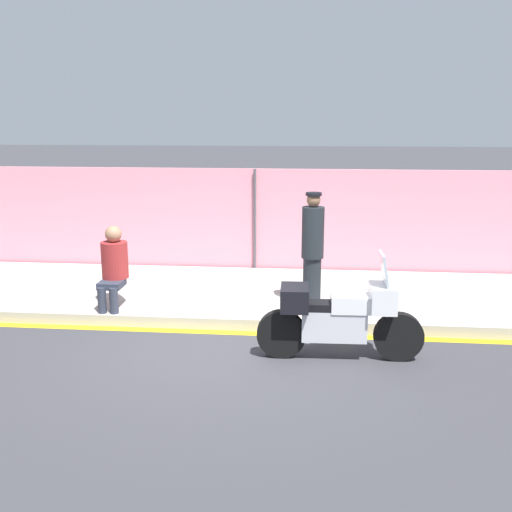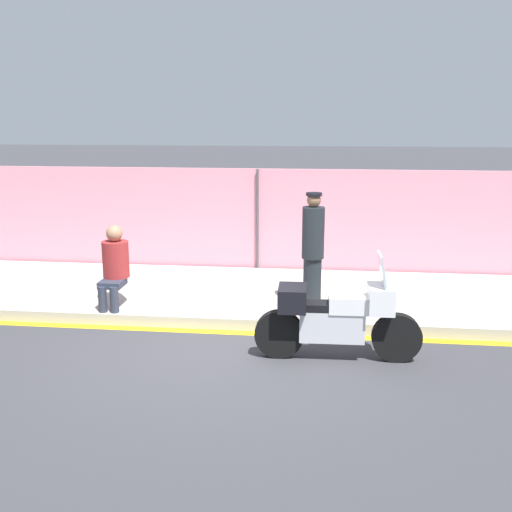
{
  "view_description": "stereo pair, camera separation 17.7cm",
  "coord_description": "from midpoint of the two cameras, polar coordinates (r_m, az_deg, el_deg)",
  "views": [
    {
      "loc": [
        1.15,
        -7.51,
        3.08
      ],
      "look_at": [
        0.28,
        1.31,
        1.03
      ],
      "focal_mm": 42.0,
      "sensor_mm": 36.0,
      "label": 1
    },
    {
      "loc": [
        1.32,
        -7.49,
        3.08
      ],
      "look_at": [
        0.28,
        1.31,
        1.03
      ],
      "focal_mm": 42.0,
      "sensor_mm": 36.0,
      "label": 2
    }
  ],
  "objects": [
    {
      "name": "officer_standing",
      "position": [
        9.27,
        4.86,
        0.69
      ],
      "size": [
        0.34,
        0.34,
        1.8
      ],
      "color": "#1E2328",
      "rests_on": "sidewalk"
    },
    {
      "name": "curb_paint_stripe",
      "position": [
        8.86,
        -2.77,
        -7.3
      ],
      "size": [
        42.3,
        0.18,
        0.01
      ],
      "color": "gold",
      "rests_on": "ground_plane"
    },
    {
      "name": "person_seated_on_curb",
      "position": [
        9.58,
        -13.93,
        -0.66
      ],
      "size": [
        0.41,
        0.68,
        1.28
      ],
      "color": "#2D3342",
      "rests_on": "sidewalk"
    },
    {
      "name": "ground_plane",
      "position": [
        8.2,
        -3.5,
        -9.05
      ],
      "size": [
        120.0,
        120.0,
        0.0
      ],
      "primitive_type": "plane",
      "color": "#38383D"
    },
    {
      "name": "sidewalk",
      "position": [
        10.39,
        -1.45,
        -3.71
      ],
      "size": [
        42.3,
        3.14,
        0.17
      ],
      "color": "#ADA89E",
      "rests_on": "ground_plane"
    },
    {
      "name": "motorcycle",
      "position": [
        7.83,
        7.23,
        -5.77
      ],
      "size": [
        2.16,
        0.53,
        1.43
      ],
      "rotation": [
        0.0,
        0.0,
        0.03
      ],
      "color": "black",
      "rests_on": "ground_plane"
    },
    {
      "name": "storefront_fence",
      "position": [
        11.77,
        -0.49,
        3.17
      ],
      "size": [
        40.18,
        0.17,
        2.12
      ],
      "color": "pink",
      "rests_on": "ground_plane"
    }
  ]
}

